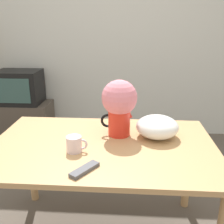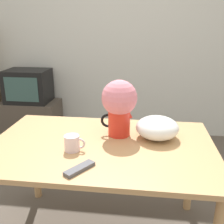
{
  "view_description": "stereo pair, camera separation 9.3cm",
  "coord_description": "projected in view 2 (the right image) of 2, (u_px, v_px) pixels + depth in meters",
  "views": [
    {
      "loc": [
        0.2,
        -1.36,
        1.44
      ],
      "look_at": [
        0.09,
        0.25,
        0.89
      ],
      "focal_mm": 42.0,
      "sensor_mm": 36.0,
      "label": 1
    },
    {
      "loc": [
        0.29,
        -1.35,
        1.44
      ],
      "look_at": [
        0.09,
        0.25,
        0.89
      ],
      "focal_mm": 42.0,
      "sensor_mm": 36.0,
      "label": 2
    }
  ],
  "objects": [
    {
      "name": "flower_vase",
      "position": [
        119.0,
        104.0,
        1.68
      ],
      "size": [
        0.24,
        0.23,
        0.37
      ],
      "color": "red",
      "rests_on": "table"
    },
    {
      "name": "white_bowl",
      "position": [
        157.0,
        128.0,
        1.68
      ],
      "size": [
        0.28,
        0.28,
        0.14
      ],
      "color": "white",
      "rests_on": "table"
    },
    {
      "name": "table",
      "position": [
        102.0,
        157.0,
        1.65
      ],
      "size": [
        1.39,
        0.9,
        0.73
      ],
      "color": "tan",
      "rests_on": "ground_plane"
    },
    {
      "name": "wall_back",
      "position": [
        123.0,
        34.0,
        3.27
      ],
      "size": [
        8.0,
        0.05,
        2.6
      ],
      "color": "silver",
      "rests_on": "ground_plane"
    },
    {
      "name": "tv_stand",
      "position": [
        32.0,
        118.0,
        3.48
      ],
      "size": [
        0.73,
        0.41,
        0.47
      ],
      "color": "#4C4238",
      "rests_on": "ground_plane"
    },
    {
      "name": "coffee_mug",
      "position": [
        72.0,
        143.0,
        1.52
      ],
      "size": [
        0.12,
        0.09,
        0.09
      ],
      "color": "silver",
      "rests_on": "table"
    },
    {
      "name": "remote_control",
      "position": [
        80.0,
        169.0,
        1.32
      ],
      "size": [
        0.14,
        0.17,
        0.02
      ],
      "color": "#4C4C51",
      "rests_on": "table"
    },
    {
      "name": "tv_set",
      "position": [
        28.0,
        86.0,
        3.33
      ],
      "size": [
        0.54,
        0.4,
        0.41
      ],
      "color": "black",
      "rests_on": "tv_stand"
    }
  ]
}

